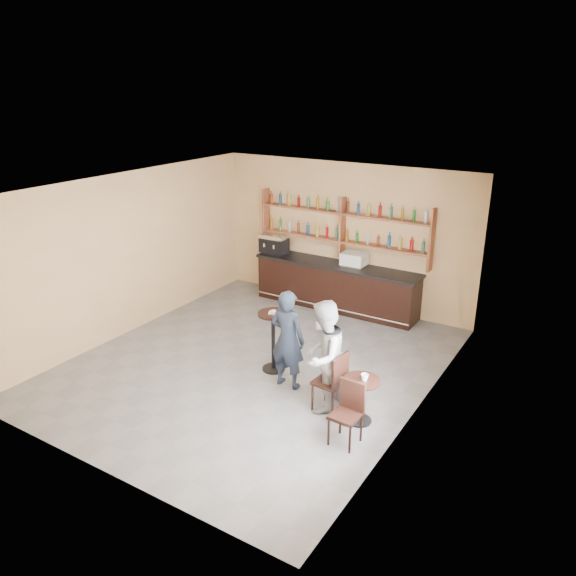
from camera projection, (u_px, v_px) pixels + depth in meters
The scene contains 23 objects.
floor at pixel (255, 364), 10.17m from camera, with size 7.00×7.00×0.00m, color slate.
ceiling at pixel (251, 187), 9.06m from camera, with size 7.00×7.00×0.00m, color white.
wall_back at pixel (344, 235), 12.40m from camera, with size 7.00×7.00×0.00m, color tan.
wall_front at pixel (88, 363), 6.83m from camera, with size 7.00×7.00×0.00m, color tan.
wall_left at pixel (129, 254), 11.09m from camera, with size 7.00×7.00×0.00m, color tan.
wall_right at pixel (423, 317), 8.14m from camera, with size 7.00×7.00×0.00m, color tan.
window_pane at pixel (392, 342), 7.15m from camera, with size 2.00×2.00×0.00m, color white.
window_frame at pixel (391, 342), 7.15m from camera, with size 0.04×1.70×2.10m, color black, non-canonical shape.
shelf_unit at pixel (342, 227), 12.23m from camera, with size 4.00×0.26×1.40m, color brown, non-canonical shape.
liquor_bottles at pixel (342, 220), 12.17m from camera, with size 3.68×0.10×1.00m, color #8C5919, non-canonical shape.
bar_counter at pixel (336, 286), 12.50m from camera, with size 3.81×0.74×1.03m, color black, non-canonical shape.
espresso_machine at pixel (274, 243), 13.05m from camera, with size 0.62×0.40×0.44m, color black, non-canonical shape.
pastry_case at pixel (354, 260), 12.06m from camera, with size 0.53×0.42×0.32m, color silver, non-canonical shape.
pedestal_table at pixel (273, 342), 9.78m from camera, with size 0.53×0.53×1.09m, color black, non-canonical shape.
napkin at pixel (273, 313), 9.59m from camera, with size 0.15×0.15×0.00m, color white.
donut at pixel (273, 312), 9.57m from camera, with size 0.12×0.12×0.04m, color #C57648.
cup_pedestal at pixel (283, 310), 9.58m from camera, with size 0.13×0.13×0.10m, color white.
man_main at pixel (288, 339), 9.17m from camera, with size 0.62×0.41×1.70m, color black.
cafe_table at pixel (360, 401), 8.34m from camera, with size 0.56×0.56×0.71m, color black, non-canonical shape.
cup_cafe at pixel (365, 377), 8.17m from camera, with size 0.11×0.11×0.10m, color white.
chair_west at pixel (329, 381), 8.60m from camera, with size 0.43×0.43×0.99m, color black, non-canonical shape.
chair_south at pixel (346, 415), 7.80m from camera, with size 0.40×0.40×0.91m, color black, non-canonical shape.
patron_second at pixel (323, 356), 8.52m from camera, with size 0.87×0.67×1.78m, color gray.
Camera 1 is at (5.27, -7.39, 4.84)m, focal length 35.00 mm.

